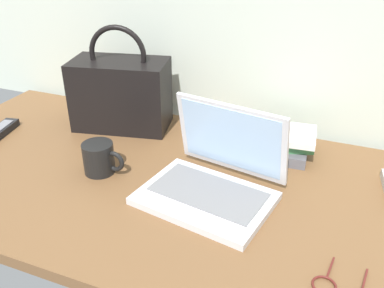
# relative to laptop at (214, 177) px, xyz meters

# --- Properties ---
(desk) EXTENTS (1.60, 0.76, 0.03)m
(desk) POSITION_rel_laptop_xyz_m (-0.12, 0.01, -0.06)
(desk) COLOR brown
(desk) RESTS_ON ground
(laptop) EXTENTS (0.35, 0.31, 0.22)m
(laptop) POSITION_rel_laptop_xyz_m (0.00, 0.00, 0.00)
(laptop) COLOR silver
(laptop) RESTS_ON desk
(coffee_mug) EXTENTS (0.12, 0.08, 0.09)m
(coffee_mug) POSITION_rel_laptop_xyz_m (-0.32, -0.02, -0.00)
(coffee_mug) COLOR black
(coffee_mug) RESTS_ON desk
(handbag) EXTENTS (0.33, 0.22, 0.33)m
(handbag) POSITION_rel_laptop_xyz_m (-0.40, 0.25, 0.07)
(handbag) COLOR black
(handbag) RESTS_ON desk
(book_stack) EXTENTS (0.22, 0.16, 0.08)m
(book_stack) POSITION_rel_laptop_xyz_m (0.11, 0.25, -0.01)
(book_stack) COLOR #595960
(book_stack) RESTS_ON desk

